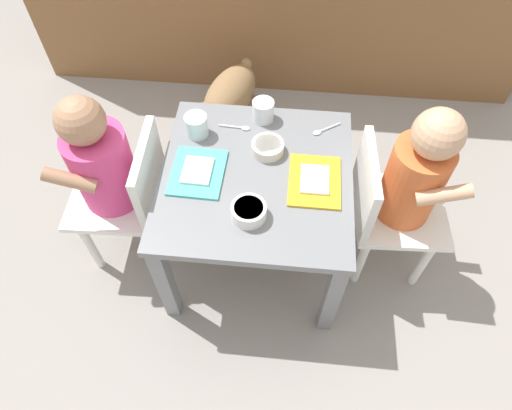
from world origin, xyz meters
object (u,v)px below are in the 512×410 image
at_px(food_tray_left, 198,172).
at_px(seated_child_left, 107,168).
at_px(spoon_by_left_tray, 324,130).
at_px(spoon_by_right_tray, 238,127).
at_px(veggie_bowl_far, 249,211).
at_px(water_cup_right, 197,127).
at_px(food_tray_right, 315,181).
at_px(dog, 226,100).
at_px(seated_child_right, 409,181).
at_px(cereal_bowl_right_side, 268,147).
at_px(dining_table, 256,190).
at_px(water_cup_left, 263,111).

bearing_deg(food_tray_left, seated_child_left, -179.85).
distance_m(seated_child_left, spoon_by_left_tray, 0.67).
bearing_deg(seated_child_left, spoon_by_right_tray, 27.92).
bearing_deg(veggie_bowl_far, water_cup_right, 123.17).
bearing_deg(food_tray_right, water_cup_right, 156.76).
relative_size(dog, spoon_by_right_tray, 4.58).
bearing_deg(spoon_by_right_tray, seated_child_right, -17.61).
height_order(seated_child_right, cereal_bowl_right_side, seated_child_right).
distance_m(seated_child_left, veggie_bowl_far, 0.45).
xyz_separation_m(veggie_bowl_far, cereal_bowl_right_side, (0.03, 0.24, -0.00)).
relative_size(food_tray_left, food_tray_right, 0.99).
xyz_separation_m(seated_child_left, spoon_by_right_tray, (0.36, 0.19, 0.01)).
distance_m(water_cup_right, spoon_by_right_tray, 0.13).
xyz_separation_m(seated_child_left, dog, (0.26, 0.58, -0.23)).
height_order(veggie_bowl_far, spoon_by_right_tray, veggie_bowl_far).
relative_size(water_cup_right, spoon_by_left_tray, 0.78).
distance_m(food_tray_left, water_cup_right, 0.16).
xyz_separation_m(dining_table, water_cup_left, (-0.00, 0.23, 0.10)).
distance_m(water_cup_left, spoon_by_right_tray, 0.09).
bearing_deg(dog, water_cup_right, -92.42).
bearing_deg(cereal_bowl_right_side, seated_child_left, -167.35).
bearing_deg(food_tray_left, food_tray_right, 0.00).
bearing_deg(spoon_by_left_tray, veggie_bowl_far, -120.11).
xyz_separation_m(food_tray_right, spoon_by_left_tray, (0.02, 0.21, -0.00)).
bearing_deg(seated_child_right, veggie_bowl_far, -159.71).
bearing_deg(spoon_by_right_tray, cereal_bowl_right_side, -41.66).
bearing_deg(spoon_by_right_tray, seated_child_left, -152.08).
distance_m(water_cup_left, cereal_bowl_right_side, 0.14).
xyz_separation_m(food_tray_right, veggie_bowl_far, (-0.17, -0.13, 0.02)).
distance_m(veggie_bowl_far, spoon_by_left_tray, 0.40).
bearing_deg(dining_table, seated_child_left, -178.61).
xyz_separation_m(seated_child_right, cereal_bowl_right_side, (-0.41, 0.07, 0.02)).
distance_m(seated_child_right, cereal_bowl_right_side, 0.42).
xyz_separation_m(dog, water_cup_left, (0.18, -0.34, 0.27)).
bearing_deg(seated_child_left, dog, 65.86).
bearing_deg(food_tray_right, cereal_bowl_right_side, 144.02).
xyz_separation_m(food_tray_left, water_cup_left, (0.17, 0.24, 0.02)).
bearing_deg(dining_table, food_tray_left, -176.63).
bearing_deg(spoon_by_left_tray, food_tray_left, -150.13).
bearing_deg(water_cup_left, spoon_by_right_tray, -145.95).
height_order(cereal_bowl_right_side, spoon_by_left_tray, cereal_bowl_right_side).
relative_size(seated_child_left, food_tray_right, 3.58).
xyz_separation_m(seated_child_left, water_cup_right, (0.24, 0.16, 0.04)).
bearing_deg(seated_child_right, water_cup_left, 154.20).
relative_size(seated_child_right, water_cup_right, 9.85).
distance_m(food_tray_right, spoon_by_right_tray, 0.31).
bearing_deg(water_cup_right, cereal_bowl_right_side, -13.40).
bearing_deg(dog, dining_table, -72.79).
relative_size(dining_table, food_tray_right, 3.02).
distance_m(seated_child_left, dog, 0.68).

